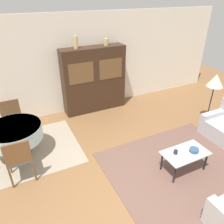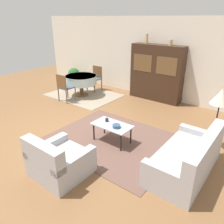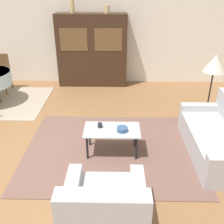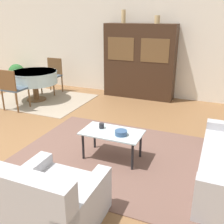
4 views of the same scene
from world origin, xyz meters
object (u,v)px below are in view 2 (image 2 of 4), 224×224
at_px(couch, 188,159).
at_px(cup, 107,120).
at_px(bowl, 116,126).
at_px(vase_tall, 147,39).
at_px(armchair, 59,161).
at_px(dining_table, 81,80).
at_px(dining_chair_far, 95,77).
at_px(potted_plant, 74,74).
at_px(vase_short, 171,42).
at_px(coffee_table, 112,127).
at_px(display_cabinet, 156,73).
at_px(floor_lamp, 221,99).
at_px(dining_chair_near, 64,86).

height_order(couch, cup, couch).
distance_m(bowl, vase_tall, 3.78).
bearing_deg(armchair, dining_table, 129.78).
height_order(dining_chair_far, potted_plant, dining_chair_far).
bearing_deg(vase_short, cup, -90.19).
relative_size(coffee_table, display_cabinet, 0.48).
height_order(floor_lamp, bowl, floor_lamp).
bearing_deg(armchair, display_cabinet, 96.43).
height_order(coffee_table, dining_table, dining_table).
distance_m(dining_chair_far, cup, 3.75).
bearing_deg(display_cabinet, vase_tall, 179.88).
relative_size(couch, dining_table, 1.58).
bearing_deg(vase_tall, floor_lamp, -34.92).
xyz_separation_m(display_cabinet, potted_plant, (-3.83, -0.24, -0.57)).
bearing_deg(dining_chair_far, cup, 135.74).
height_order(couch, vase_tall, vase_tall).
bearing_deg(dining_table, vase_tall, 35.00).
xyz_separation_m(coffee_table, bowl, (0.16, -0.05, 0.09)).
distance_m(dining_chair_near, dining_chair_far, 1.56).
distance_m(dining_chair_far, vase_tall, 2.42).
distance_m(display_cabinet, vase_tall, 1.17).
height_order(dining_table, dining_chair_far, dining_chair_far).
bearing_deg(dining_table, floor_lamp, -8.83).
bearing_deg(dining_chair_near, vase_short, 37.58).
relative_size(coffee_table, bowl, 5.07).
relative_size(display_cabinet, cup, 23.58).
xyz_separation_m(floor_lamp, vase_tall, (-2.92, 2.04, 0.86)).
xyz_separation_m(display_cabinet, dining_chair_far, (-2.30, -0.52, -0.38)).
relative_size(vase_tall, vase_short, 1.70).
relative_size(display_cabinet, vase_tall, 5.90).
distance_m(coffee_table, dining_table, 3.46).
distance_m(coffee_table, floor_lamp, 2.34).
bearing_deg(dining_chair_near, cup, -21.54).
height_order(dining_chair_near, vase_short, vase_short).
xyz_separation_m(coffee_table, dining_table, (-2.88, 1.90, 0.20)).
xyz_separation_m(dining_table, bowl, (3.04, -1.95, -0.11)).
relative_size(floor_lamp, potted_plant, 2.12).
distance_m(dining_table, dining_chair_near, 0.78).
relative_size(dining_table, potted_plant, 1.76).
bearing_deg(dining_chair_near, dining_chair_far, 90.00).
distance_m(armchair, bowl, 1.48).
height_order(cup, potted_plant, potted_plant).
distance_m(coffee_table, display_cabinet, 3.29).
bearing_deg(dining_chair_far, dining_chair_near, 90.00).
height_order(dining_chair_near, dining_chair_far, same).
xyz_separation_m(coffee_table, dining_chair_far, (-2.88, 2.68, 0.15)).
bearing_deg(dining_chair_far, couch, 149.98).
relative_size(dining_chair_near, vase_tall, 2.96).
height_order(armchair, vase_tall, vase_tall).
xyz_separation_m(cup, vase_tall, (-0.83, 3.13, 1.53)).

